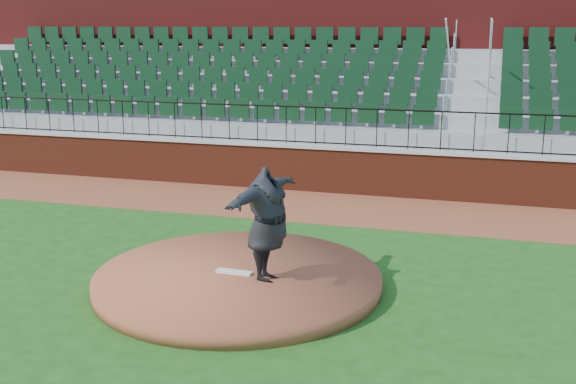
% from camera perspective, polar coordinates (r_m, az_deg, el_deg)
% --- Properties ---
extents(ground, '(90.00, 90.00, 0.00)m').
position_cam_1_polar(ground, '(12.56, -1.93, -7.33)').
color(ground, '#1B4D16').
rests_on(ground, ground).
extents(warning_track, '(34.00, 3.20, 0.01)m').
position_cam_1_polar(warning_track, '(17.53, 3.58, -1.23)').
color(warning_track, brown).
rests_on(warning_track, ground).
extents(field_wall, '(34.00, 0.35, 1.20)m').
position_cam_1_polar(field_wall, '(18.91, 4.68, 1.70)').
color(field_wall, maroon).
rests_on(field_wall, ground).
extents(wall_cap, '(34.00, 0.45, 0.10)m').
position_cam_1_polar(wall_cap, '(18.79, 4.72, 3.64)').
color(wall_cap, '#B7B7B7').
rests_on(wall_cap, field_wall).
extents(wall_railing, '(34.00, 0.05, 1.00)m').
position_cam_1_polar(wall_railing, '(18.70, 4.75, 5.30)').
color(wall_railing, black).
rests_on(wall_railing, wall_cap).
extents(seating_stands, '(34.00, 5.10, 4.60)m').
position_cam_1_polar(seating_stands, '(21.30, 6.27, 7.63)').
color(seating_stands, gray).
rests_on(seating_stands, ground).
extents(concourse_wall, '(34.00, 0.50, 5.50)m').
position_cam_1_polar(concourse_wall, '(24.01, 7.50, 9.34)').
color(concourse_wall, maroon).
rests_on(concourse_wall, ground).
extents(pitchers_mound, '(5.01, 5.01, 0.25)m').
position_cam_1_polar(pitchers_mound, '(12.33, -4.10, -7.16)').
color(pitchers_mound, brown).
rests_on(pitchers_mound, ground).
extents(pitching_rubber, '(0.65, 0.18, 0.04)m').
position_cam_1_polar(pitching_rubber, '(12.27, -4.43, -6.54)').
color(pitching_rubber, white).
rests_on(pitching_rubber, pitchers_mound).
extents(pitcher, '(0.94, 2.47, 1.96)m').
position_cam_1_polar(pitcher, '(11.65, -1.70, -2.65)').
color(pitcher, black).
rests_on(pitcher, pitchers_mound).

